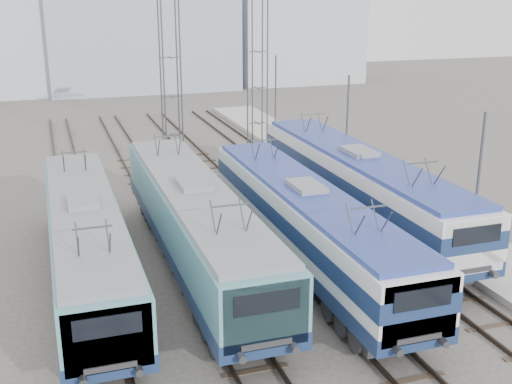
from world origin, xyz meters
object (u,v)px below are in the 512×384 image
Objects in this scene: mast_mid at (347,136)px; mast_rear at (275,103)px; locomotive_far_right at (359,182)px; locomotive_center_left at (196,221)px; catenary_tower_east at (257,64)px; catenary_tower_west at (171,71)px; mast_front at (476,197)px; locomotive_far_left at (86,239)px; locomotive_center_right at (307,220)px.

mast_mid and mast_rear have the same top height.
mast_rear reaches higher than locomotive_far_right.
locomotive_center_left is 20.50m from catenary_tower_east.
locomotive_center_left is 0.98× the size of locomotive_far_right.
locomotive_center_left is 1.54× the size of catenary_tower_west.
mast_front is at bearing -90.00° from mast_mid.
mast_rear is (2.10, 2.00, -3.14)m from catenary_tower_east.
catenary_tower_east is at bearing 64.11° from locomotive_center_left.
mast_rear is (0.00, 24.00, 0.00)m from mast_front.
locomotive_far_left is 1.44× the size of catenary_tower_east.
locomotive_center_right is 6.04m from locomotive_far_right.
locomotive_center_right is 22.33m from mast_rear.
locomotive_far_right is 2.70× the size of mast_rear.
mast_front is at bearing -20.10° from locomotive_center_left.
mast_rear is at bearing 24.94° from catenary_tower_west.
mast_mid is at bearing -90.00° from mast_rear.
mast_rear is at bearing 52.85° from locomotive_far_left.
mast_rear is (0.00, 12.00, 0.00)m from mast_mid.
mast_front is 1.00× the size of mast_mid.
locomotive_far_left is 0.97× the size of locomotive_center_right.
mast_mid is at bearing 70.91° from locomotive_far_right.
locomotive_center_right is at bearing -7.02° from locomotive_far_left.
locomotive_far_right is at bearing 12.19° from locomotive_far_left.
locomotive_center_right reaches higher than locomotive_far_left.
locomotive_center_right is 2.55× the size of mast_rear.
mast_rear is at bearing 43.60° from catenary_tower_east.
locomotive_center_left reaches higher than locomotive_center_right.
catenary_tower_west is 9.99m from mast_rear.
catenary_tower_west reaches higher than mast_mid.
mast_rear is at bearing 90.00° from mast_front.
mast_mid is (1.85, 5.35, 1.10)m from locomotive_far_right.
mast_mid is at bearing -78.14° from catenary_tower_east.
locomotive_far_left is 9.07m from locomotive_center_right.
catenary_tower_east is 1.71× the size of mast_mid.
locomotive_far_right is at bearing 41.81° from locomotive_center_right.
locomotive_far_left is 17.48m from mast_mid.
locomotive_center_right is at bearing -124.12° from mast_mid.
catenary_tower_east is at bearing 77.63° from locomotive_center_right.
mast_front is at bearing -13.69° from locomotive_far_left.
catenary_tower_west is at bearing -162.90° from catenary_tower_east.
catenary_tower_east reaches higher than locomotive_center_left.
catenary_tower_west is at bearing 137.07° from mast_mid.
mast_mid is (10.85, 8.03, 1.20)m from locomotive_center_left.
locomotive_far_left is at bearing -125.96° from catenary_tower_east.
catenary_tower_west is (2.25, 16.03, 4.34)m from locomotive_center_left.
catenary_tower_east is (-0.25, 15.35, 4.24)m from locomotive_far_right.
mast_rear is at bearing 73.45° from locomotive_center_right.
catenary_tower_east reaches higher than locomotive_center_right.
locomotive_far_right is 17.48m from mast_rear.
locomotive_center_left is at bearing 159.90° from mast_front.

